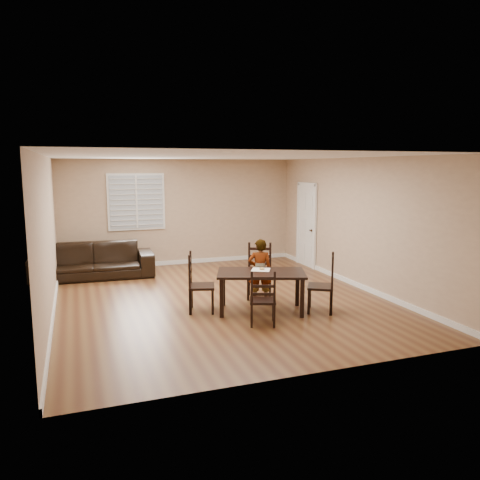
% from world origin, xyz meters
% --- Properties ---
extents(ground, '(7.00, 7.00, 0.00)m').
position_xyz_m(ground, '(0.00, 0.00, 0.00)').
color(ground, brown).
rests_on(ground, ground).
extents(room, '(6.04, 7.04, 2.72)m').
position_xyz_m(room, '(0.04, 0.18, 1.81)').
color(room, tan).
rests_on(room, ground).
extents(dining_table, '(1.71, 1.31, 0.71)m').
position_xyz_m(dining_table, '(0.45, -0.96, 0.62)').
color(dining_table, black).
rests_on(dining_table, ground).
extents(chair_near, '(0.61, 0.60, 1.06)m').
position_xyz_m(chair_near, '(0.78, -0.05, 0.48)').
color(chair_near, black).
rests_on(chair_near, ground).
extents(chair_far, '(0.52, 0.50, 0.91)m').
position_xyz_m(chair_far, '(0.17, -1.71, 0.41)').
color(chair_far, black).
rests_on(chair_far, ground).
extents(chair_left, '(0.55, 0.57, 1.04)m').
position_xyz_m(chair_left, '(-0.65, -0.57, 0.47)').
color(chair_left, black).
rests_on(chair_left, ground).
extents(chair_right, '(0.61, 0.62, 1.03)m').
position_xyz_m(chair_right, '(1.53, -1.38, 0.47)').
color(chair_right, black).
rests_on(chair_right, ground).
extents(child, '(0.51, 0.42, 1.20)m').
position_xyz_m(child, '(0.63, -0.45, 0.60)').
color(child, gray).
rests_on(child, ground).
extents(napkin, '(0.43, 0.43, 0.00)m').
position_xyz_m(napkin, '(0.50, -0.80, 0.71)').
color(napkin, beige).
rests_on(napkin, dining_table).
extents(donut, '(0.09, 0.09, 0.03)m').
position_xyz_m(donut, '(0.52, -0.81, 0.73)').
color(donut, '#C39446').
rests_on(donut, napkin).
extents(sofa, '(2.74, 1.18, 0.79)m').
position_xyz_m(sofa, '(-2.22, 2.66, 0.39)').
color(sofa, black).
rests_on(sofa, ground).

